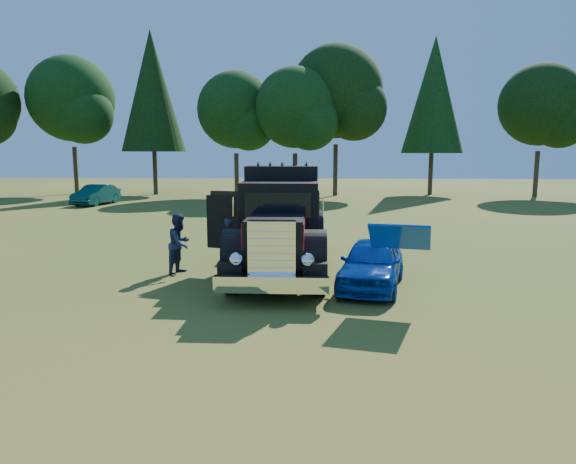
# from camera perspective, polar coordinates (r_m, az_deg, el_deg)

# --- Properties ---
(ground) EXTENTS (120.00, 120.00, 0.00)m
(ground) POSITION_cam_1_polar(r_m,az_deg,el_deg) (12.66, -7.04, -6.70)
(ground) COLOR #2F4E17
(ground) RESTS_ON ground
(treeline) EXTENTS (72.58, 24.04, 13.84)m
(treeline) POSITION_cam_1_polar(r_m,az_deg,el_deg) (39.96, -1.50, 14.78)
(treeline) COLOR #2D2116
(treeline) RESTS_ON ground
(diamond_t_truck) EXTENTS (3.35, 7.16, 3.00)m
(diamond_t_truck) POSITION_cam_1_polar(r_m,az_deg,el_deg) (14.25, -0.88, 0.34)
(diamond_t_truck) COLOR black
(diamond_t_truck) RESTS_ON ground
(hotrod_coupe) EXTENTS (2.25, 4.17, 1.89)m
(hotrod_coupe) POSITION_cam_1_polar(r_m,az_deg,el_deg) (13.10, 9.32, -3.43)
(hotrod_coupe) COLOR #1008B5
(hotrod_coupe) RESTS_ON ground
(spectator_near) EXTENTS (0.42, 0.60, 1.58)m
(spectator_near) POSITION_cam_1_polar(r_m,az_deg,el_deg) (14.59, -6.32, -1.47)
(spectator_near) COLOR #1C2C42
(spectator_near) RESTS_ON ground
(spectator_far) EXTENTS (0.87, 0.98, 1.70)m
(spectator_far) POSITION_cam_1_polar(r_m,az_deg,el_deg) (14.73, -11.92, -1.27)
(spectator_far) COLOR #22264F
(spectator_far) RESTS_ON ground
(distant_teal_car) EXTENTS (1.99, 4.24, 1.34)m
(distant_teal_car) POSITION_cam_1_polar(r_m,az_deg,el_deg) (36.58, -20.55, 3.90)
(distant_teal_car) COLOR #09343B
(distant_teal_car) RESTS_ON ground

